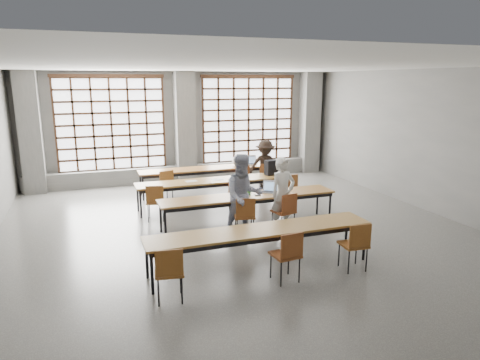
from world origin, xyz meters
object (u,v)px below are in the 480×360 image
Objects in this scene: desk_row_a at (208,170)px; laptop_front at (271,189)px; chair_mid_right at (289,187)px; chair_front_right at (286,209)px; chair_mid_centre at (236,192)px; plastic_bag at (236,161)px; chair_back_mid at (241,177)px; chair_near_right at (356,242)px; phone at (258,195)px; student_back at (265,166)px; chair_near_left at (169,269)px; chair_near_mid at (288,251)px; chair_mid_left at (155,199)px; mouse at (288,191)px; desk_row_b at (215,182)px; desk_row_d at (261,233)px; red_pouch at (169,269)px; chair_back_left at (165,183)px; student_male at (283,195)px; chair_back_right at (266,175)px; green_box at (245,193)px; backpack at (271,168)px; laptop_back at (250,162)px; chair_front_left at (245,213)px; student_female at (244,196)px; desk_row_c at (249,198)px.

laptop_front reaches higher than desk_row_a.
chair_mid_right and chair_front_right have the same top height.
chair_mid_centre is 2.38m from plastic_bag.
chair_back_mid is 5.41m from chair_near_right.
phone is at bearing -153.01° from laptop_front.
chair_mid_right is at bearing -76.81° from student_back.
chair_near_left and chair_near_mid have the same top height.
chair_mid_left is at bearing -139.20° from student_back.
chair_near_right is 0.57× the size of student_back.
mouse is at bearing -18.28° from laptop_front.
chair_front_right is at bearing -34.14° from chair_mid_left.
desk_row_b is 3.87m from desk_row_d.
student_back is (0.95, 3.38, 0.23)m from chair_front_right.
chair_back_mid and chair_near_right have the same top height.
desk_row_d is 4.55× the size of chair_mid_left.
desk_row_b is at bearing 65.58° from red_pouch.
phone is at bearing -75.59° from desk_row_b.
chair_back_mid is at bearing 115.53° from chair_mid_right.
desk_row_b is at bearing 65.84° from chair_near_left.
chair_back_left and chair_near_mid have the same top height.
chair_mid_right is 1.85m from student_male.
chair_back_left reaches higher than phone.
student_male reaches higher than chair_mid_left.
chair_mid_centre is 4.54m from chair_near_left.
phone is at bearing 46.51° from red_pouch.
student_back is at bearing 2.43° from chair_back_left.
chair_back_right is 3.78m from chair_mid_left.
chair_front_right is 1.00m from green_box.
chair_near_mid reaches higher than mouse.
chair_back_mid and chair_front_right have the same top height.
backpack is (0.72, 2.26, 0.12)m from student_male.
student_back reaches higher than plastic_bag.
laptop_back is at bearing 67.11° from green_box.
laptop_front is at bearing 62.66° from desk_row_d.
chair_mid_left is 3.57m from plastic_bag.
chair_front_right is at bearing -46.64° from green_box.
chair_back_right is 1.01m from plastic_bag.
phone is 0.33× the size of backpack.
chair_mid_right is at bearing 42.91° from chair_front_left.
green_box is (0.54, 2.23, 0.11)m from desk_row_d.
laptop_back is at bearing 67.48° from chair_front_left.
chair_back_left is 1.00× the size of chair_mid_left.
chair_near_left is 0.50× the size of student_female.
chair_back_mid reaches higher than desk_row_a.
desk_row_c is at bearing -106.48° from chair_back_mid.
chair_near_left is at bearing -129.60° from desk_row_c.
phone is (-0.73, 2.68, 0.20)m from chair_near_right.
desk_row_b is 16.00× the size of green_box.
chair_mid_left is 3.80m from red_pouch.
laptop_back is 3.65m from phone.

